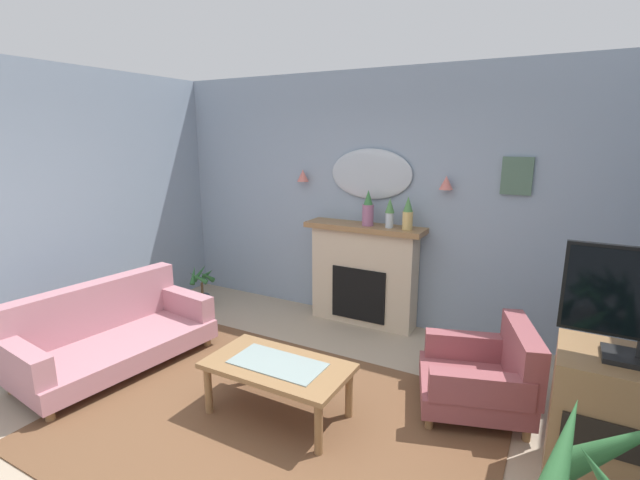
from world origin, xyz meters
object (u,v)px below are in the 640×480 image
object	(u,v)px
mantel_vase_centre	(368,210)
mantel_vase_left	(390,212)
floral_couch	(110,332)
armchair_in_corner	(486,374)
coffee_table	(278,370)
tv_cabinet	(626,431)
wall_mirror	(371,174)
mantel_vase_right	(408,214)
fireplace	(363,275)
potted_plant_small_fern	(202,287)
framed_picture	(517,176)
wall_sconce_right	(446,183)
wall_sconce_left	(303,176)

from	to	relation	value
mantel_vase_centre	mantel_vase_left	world-z (taller)	mantel_vase_centre
floral_couch	armchair_in_corner	distance (m)	3.36
mantel_vase_centre	coffee_table	world-z (taller)	mantel_vase_centre
tv_cabinet	floral_couch	bearing A→B (deg)	-174.51
mantel_vase_centre	wall_mirror	distance (m)	0.41
mantel_vase_right	mantel_vase_centre	bearing A→B (deg)	180.00
fireplace	floral_couch	bearing A→B (deg)	-129.37
fireplace	floral_couch	distance (m)	2.68
wall_mirror	armchair_in_corner	xyz separation A→B (m)	(1.53, -1.26, -1.40)
coffee_table	potted_plant_small_fern	world-z (taller)	potted_plant_small_fern
wall_mirror	framed_picture	bearing A→B (deg)	0.38
tv_cabinet	wall_mirror	bearing A→B (deg)	142.82
tv_cabinet	mantel_vase_centre	bearing A→B (deg)	144.93
fireplace	wall_mirror	size ratio (longest dim) A/B	1.42
mantel_vase_left	potted_plant_small_fern	bearing A→B (deg)	-167.66
mantel_vase_right	framed_picture	bearing A→B (deg)	10.20
fireplace	mantel_vase_right	bearing A→B (deg)	-3.24
mantel_vase_centre	wall_sconce_right	distance (m)	0.87
mantel_vase_centre	tv_cabinet	xyz separation A→B (m)	(2.34, -1.64, -0.89)
mantel_vase_right	coffee_table	xyz separation A→B (m)	(-0.35, -1.95, -0.94)
fireplace	framed_picture	size ratio (longest dim) A/B	3.78
wall_mirror	wall_sconce_left	xyz separation A→B (m)	(-0.85, -0.05, -0.05)
wall_sconce_right	coffee_table	world-z (taller)	wall_sconce_right
mantel_vase_left	floral_couch	size ratio (longest dim) A/B	0.18
coffee_table	tv_cabinet	world-z (taller)	tv_cabinet
armchair_in_corner	potted_plant_small_fern	bearing A→B (deg)	170.50
wall_sconce_right	potted_plant_small_fern	size ratio (longest dim) A/B	0.26
framed_picture	wall_sconce_right	bearing A→B (deg)	-174.73
armchair_in_corner	tv_cabinet	world-z (taller)	tv_cabinet
tv_cabinet	potted_plant_small_fern	world-z (taller)	tv_cabinet
framed_picture	mantel_vase_right	bearing A→B (deg)	-169.80
potted_plant_small_fern	mantel_vase_left	bearing A→B (deg)	12.34
wall_sconce_right	armchair_in_corner	size ratio (longest dim) A/B	0.14
armchair_in_corner	mantel_vase_right	bearing A→B (deg)	133.57
mantel_vase_right	armchair_in_corner	bearing A→B (deg)	-46.43
wall_sconce_left	wall_sconce_right	bearing A→B (deg)	0.00
floral_couch	wall_sconce_left	bearing A→B (deg)	68.66
coffee_table	wall_mirror	bearing A→B (deg)	94.15
wall_sconce_left	mantel_vase_centre	bearing A→B (deg)	-7.59
tv_cabinet	mantel_vase_right	bearing A→B (deg)	139.00
fireplace	mantel_vase_left	world-z (taller)	mantel_vase_left
floral_couch	tv_cabinet	xyz separation A→B (m)	(4.08, 0.39, 0.13)
fireplace	mantel_vase_left	size ratio (longest dim) A/B	4.21
wall_mirror	framed_picture	xyz separation A→B (m)	(1.50, 0.01, 0.04)
mantel_vase_centre	tv_cabinet	distance (m)	2.99
mantel_vase_centre	mantel_vase_left	size ratio (longest dim) A/B	1.21
wall_mirror	mantel_vase_centre	bearing A→B (deg)	-73.61
fireplace	tv_cabinet	size ratio (longest dim) A/B	1.51
mantel_vase_right	potted_plant_small_fern	size ratio (longest dim) A/B	0.66
fireplace	armchair_in_corner	world-z (taller)	fireplace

